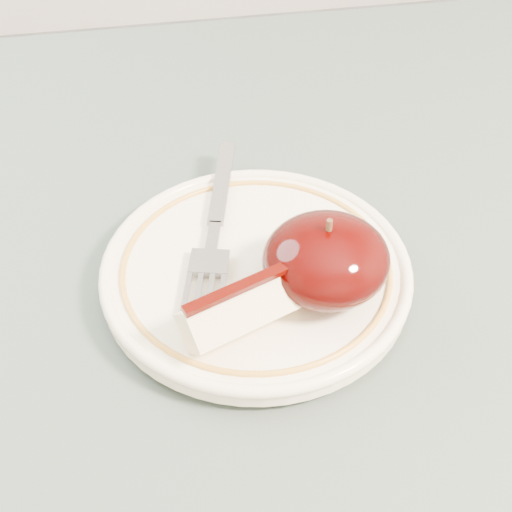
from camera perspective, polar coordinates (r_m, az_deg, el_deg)
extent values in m
cylinder|color=brown|center=(1.14, 17.61, -0.19)|extent=(0.05, 0.05, 0.71)
cube|color=#3D4B44|center=(0.50, 2.65, -6.81)|extent=(0.90, 0.90, 0.04)
cylinder|color=white|center=(0.51, 0.00, -2.02)|extent=(0.12, 0.12, 0.01)
cylinder|color=white|center=(0.50, 0.00, -1.31)|extent=(0.22, 0.22, 0.01)
torus|color=white|center=(0.50, 0.00, -0.91)|extent=(0.22, 0.22, 0.01)
torus|color=gold|center=(0.50, 0.00, -0.79)|extent=(0.19, 0.19, 0.00)
ellipsoid|color=black|center=(0.47, 5.62, -0.28)|extent=(0.08, 0.08, 0.05)
cylinder|color=#472D19|center=(0.45, 5.87, 2.33)|extent=(0.00, 0.00, 0.01)
cube|color=beige|center=(0.45, -0.78, -4.10)|extent=(0.09, 0.07, 0.04)
cube|color=#2F0401|center=(0.43, -0.80, -2.30)|extent=(0.08, 0.04, 0.00)
cube|color=gray|center=(0.56, -2.72, 6.00)|extent=(0.04, 0.10, 0.00)
cube|color=gray|center=(0.51, -3.43, 1.58)|extent=(0.02, 0.03, 0.00)
cube|color=gray|center=(0.49, -3.77, -0.52)|extent=(0.03, 0.03, 0.00)
cube|color=gray|center=(0.47, -2.78, -3.22)|extent=(0.01, 0.04, 0.00)
cube|color=gray|center=(0.47, -3.73, -3.18)|extent=(0.01, 0.04, 0.00)
cube|color=gray|center=(0.47, -4.67, -3.13)|extent=(0.01, 0.04, 0.00)
cube|color=gray|center=(0.47, -5.60, -3.07)|extent=(0.01, 0.04, 0.00)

